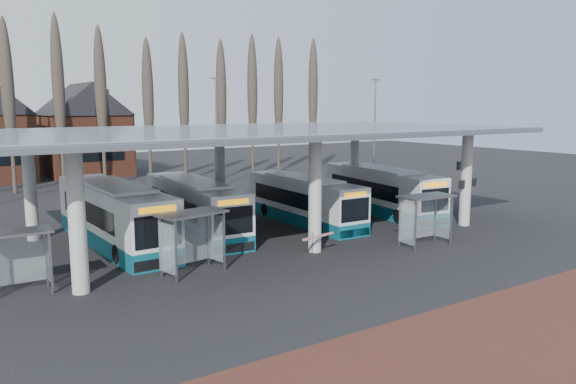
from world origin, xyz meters
TOP-DOWN VIEW (x-y plane):
  - ground at (0.00, 0.00)m, footprint 140.00×140.00m
  - station_canopy at (0.00, 8.00)m, footprint 32.00×16.00m
  - poplar_row at (0.00, 33.00)m, footprint 45.10×1.10m
  - lamp_post_b at (6.00, 26.00)m, footprint 0.80×0.16m
  - lamp_post_c at (20.00, 20.00)m, footprint 0.80×0.16m
  - bus_0 at (-8.39, 9.90)m, footprint 3.11×12.47m
  - bus_1 at (-3.43, 10.20)m, footprint 3.34×11.81m
  - bus_2 at (3.86, 9.12)m, footprint 2.64×10.99m
  - bus_3 at (10.45, 8.80)m, footprint 4.00×11.93m
  - shelter_0 at (-14.23, 3.78)m, footprint 2.91×1.50m
  - shelter_1 at (-7.03, 2.57)m, footprint 3.36×2.15m
  - shelter_2 at (5.72, 0.18)m, footprint 3.15×1.71m
  - info_sign_0 at (12.08, 2.43)m, footprint 2.00×0.39m
  - info_sign_1 at (16.74, 6.68)m, footprint 2.28×1.06m
  - barrier at (-0.27, 1.95)m, footprint 2.27×0.84m

SIDE VIEW (x-z plane):
  - ground at x=0.00m, z-range 0.00..0.00m
  - barrier at x=-0.27m, z-range 0.32..1.46m
  - bus_2 at x=3.86m, z-range -0.09..2.95m
  - bus_1 at x=-3.43m, z-range -0.09..3.15m
  - bus_3 at x=10.45m, z-range -0.09..3.16m
  - bus_0 at x=-8.39m, z-range -0.10..3.34m
  - shelter_0 at x=-14.23m, z-range 0.61..3.28m
  - shelter_2 at x=5.72m, z-range 0.65..3.49m
  - shelter_1 at x=-7.03m, z-range 0.66..3.55m
  - info_sign_0 at x=12.08m, z-range 1.01..4.00m
  - info_sign_1 at x=16.74m, z-range 1.22..4.82m
  - lamp_post_b at x=6.00m, z-range 0.25..10.42m
  - lamp_post_c at x=20.00m, z-range 0.25..10.42m
  - station_canopy at x=0.00m, z-range 2.51..8.85m
  - poplar_row at x=0.00m, z-range 1.53..16.03m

